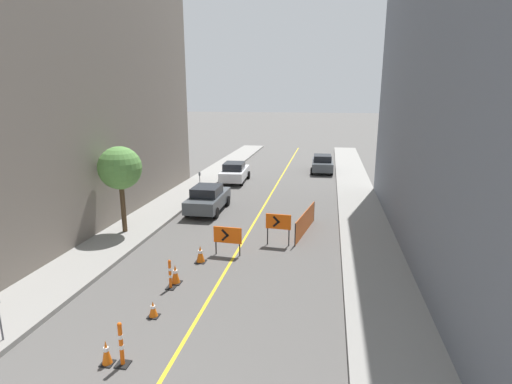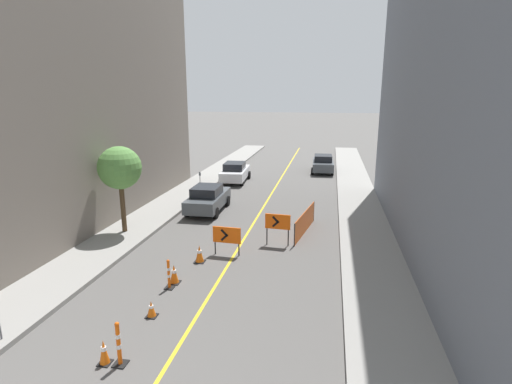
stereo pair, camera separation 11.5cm
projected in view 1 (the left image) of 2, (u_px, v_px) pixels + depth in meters
The scene contains 19 objects.
lane_stripe at pixel (271, 195), 28.15m from camera, with size 0.12×50.56×0.01m.
sidewalk_left at pixel (190, 190), 29.16m from camera, with size 2.64×50.56×0.17m.
sidewalk_right at pixel (357, 197), 27.09m from camera, with size 2.64×50.56×0.17m.
building_facade_left at pixel (37, 55), 19.34m from camera, with size 6.00×25.10×17.48m.
building_facade_right at pixel (509, 58), 14.65m from camera, with size 6.00×25.55×16.41m.
traffic_cone_second at pixel (106, 352), 10.46m from camera, with size 0.33×0.33×0.70m.
traffic_cone_third at pixel (153, 309), 12.71m from camera, with size 0.35×0.35×0.54m.
traffic_cone_fourth at pixel (175, 274), 14.95m from camera, with size 0.41×0.41×0.74m.
traffic_cone_fifth at pixel (200, 254), 16.83m from camera, with size 0.44×0.44×0.74m.
delineator_post_front at pixel (121, 347), 10.38m from camera, with size 0.35×0.35×1.25m.
delineator_post_rear at pixel (170, 276), 14.51m from camera, with size 0.33×0.33×1.13m.
arrow_barricade_primary at pixel (228, 236), 17.44m from camera, with size 1.27×0.13×1.29m.
arrow_barricade_secondary at pixel (278, 223), 18.56m from camera, with size 1.19×0.13×1.51m.
safety_mesh_fence at pixel (305, 222), 20.38m from camera, with size 0.75×4.10×1.13m.
parked_car_curb_near at pixel (208, 198), 24.01m from camera, with size 1.94×4.33×1.59m.
parked_car_curb_mid at pixel (235, 172), 32.07m from camera, with size 2.04×4.40×1.59m.
parked_car_curb_far at pixel (322, 163), 36.00m from camera, with size 1.97×4.37×1.59m.
parking_meter_far_curb at pixel (200, 178), 28.08m from camera, with size 0.12×0.11×1.43m.
street_tree_left_near at pixel (120, 168), 19.39m from camera, with size 2.10×2.10×4.31m.
Camera 1 is at (3.86, -1.74, 6.96)m, focal length 28.00 mm.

